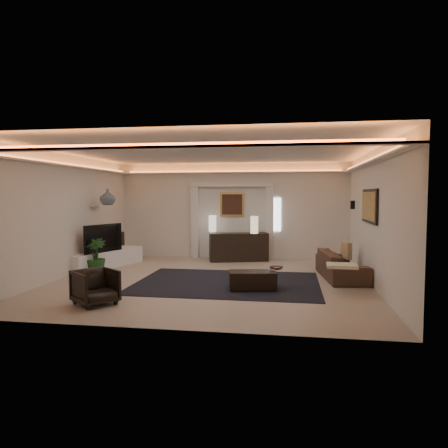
# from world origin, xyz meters

# --- Properties ---
(floor) EXTENTS (7.00, 7.00, 0.00)m
(floor) POSITION_xyz_m (0.00, 0.00, 0.00)
(floor) COLOR gray
(floor) RESTS_ON ground
(ceiling) EXTENTS (7.00, 7.00, 0.00)m
(ceiling) POSITION_xyz_m (0.00, 0.00, 2.90)
(ceiling) COLOR white
(ceiling) RESTS_ON ground
(wall_back) EXTENTS (7.00, 0.00, 7.00)m
(wall_back) POSITION_xyz_m (0.00, 3.50, 1.45)
(wall_back) COLOR silver
(wall_back) RESTS_ON ground
(wall_front) EXTENTS (7.00, 0.00, 7.00)m
(wall_front) POSITION_xyz_m (0.00, -3.50, 1.45)
(wall_front) COLOR silver
(wall_front) RESTS_ON ground
(wall_left) EXTENTS (0.00, 7.00, 7.00)m
(wall_left) POSITION_xyz_m (-3.50, 0.00, 1.45)
(wall_left) COLOR silver
(wall_left) RESTS_ON ground
(wall_right) EXTENTS (0.00, 7.00, 7.00)m
(wall_right) POSITION_xyz_m (3.50, 0.00, 1.45)
(wall_right) COLOR silver
(wall_right) RESTS_ON ground
(cove_soffit) EXTENTS (7.00, 7.00, 0.04)m
(cove_soffit) POSITION_xyz_m (0.00, 0.00, 2.62)
(cove_soffit) COLOR silver
(cove_soffit) RESTS_ON ceiling
(daylight_slit) EXTENTS (0.25, 0.03, 1.00)m
(daylight_slit) POSITION_xyz_m (1.35, 3.48, 1.35)
(daylight_slit) COLOR white
(daylight_slit) RESTS_ON wall_back
(area_rug) EXTENTS (4.00, 3.00, 0.01)m
(area_rug) POSITION_xyz_m (0.40, -0.20, 0.01)
(area_rug) COLOR black
(area_rug) RESTS_ON ground
(pilaster_left) EXTENTS (0.22, 0.20, 2.20)m
(pilaster_left) POSITION_xyz_m (-1.15, 3.40, 1.10)
(pilaster_left) COLOR silver
(pilaster_left) RESTS_ON ground
(pilaster_right) EXTENTS (0.22, 0.20, 2.20)m
(pilaster_right) POSITION_xyz_m (1.15, 3.40, 1.10)
(pilaster_right) COLOR silver
(pilaster_right) RESTS_ON ground
(alcove_header) EXTENTS (2.52, 0.20, 0.12)m
(alcove_header) POSITION_xyz_m (0.00, 3.40, 2.25)
(alcove_header) COLOR silver
(alcove_header) RESTS_ON wall_back
(painting_frame) EXTENTS (0.74, 0.04, 0.74)m
(painting_frame) POSITION_xyz_m (0.00, 3.47, 1.65)
(painting_frame) COLOR tan
(painting_frame) RESTS_ON wall_back
(painting_canvas) EXTENTS (0.62, 0.02, 0.62)m
(painting_canvas) POSITION_xyz_m (0.00, 3.44, 1.65)
(painting_canvas) COLOR #4C2D1E
(painting_canvas) RESTS_ON wall_back
(art_panel_frame) EXTENTS (0.04, 1.64, 0.74)m
(art_panel_frame) POSITION_xyz_m (3.47, 0.30, 1.70)
(art_panel_frame) COLOR black
(art_panel_frame) RESTS_ON wall_right
(art_panel_gold) EXTENTS (0.02, 1.50, 0.62)m
(art_panel_gold) POSITION_xyz_m (3.44, 0.30, 1.70)
(art_panel_gold) COLOR tan
(art_panel_gold) RESTS_ON wall_right
(wall_sconce) EXTENTS (0.12, 0.12, 0.22)m
(wall_sconce) POSITION_xyz_m (3.38, 2.20, 1.68)
(wall_sconce) COLOR black
(wall_sconce) RESTS_ON wall_right
(wall_niche) EXTENTS (0.10, 0.55, 0.04)m
(wall_niche) POSITION_xyz_m (-3.44, 1.40, 1.65)
(wall_niche) COLOR silver
(wall_niche) RESTS_ON wall_left
(console) EXTENTS (1.78, 0.97, 0.85)m
(console) POSITION_xyz_m (0.27, 2.93, 0.40)
(console) COLOR black
(console) RESTS_ON ground
(lamp_left) EXTENTS (0.24, 0.24, 0.50)m
(lamp_left) POSITION_xyz_m (-0.56, 3.19, 1.09)
(lamp_left) COLOR white
(lamp_left) RESTS_ON console
(lamp_right) EXTENTS (0.23, 0.23, 0.50)m
(lamp_right) POSITION_xyz_m (0.73, 2.87, 1.09)
(lamp_right) COLOR #FFE7BA
(lamp_right) RESTS_ON console
(media_ledge) EXTENTS (1.33, 2.51, 0.46)m
(media_ledge) POSITION_xyz_m (-3.15, 1.29, 0.23)
(media_ledge) COLOR white
(media_ledge) RESTS_ON ground
(tv) EXTENTS (1.24, 0.60, 0.73)m
(tv) POSITION_xyz_m (-3.15, 1.01, 0.81)
(tv) COLOR black
(tv) RESTS_ON media_ledge
(figurine) EXTENTS (0.17, 0.17, 0.40)m
(figurine) POSITION_xyz_m (-3.15, 2.46, 0.64)
(figurine) COLOR black
(figurine) RESTS_ON media_ledge
(ginger_jar) EXTENTS (0.53, 0.53, 0.43)m
(ginger_jar) POSITION_xyz_m (-3.06, 1.33, 1.89)
(ginger_jar) COLOR #525C6C
(ginger_jar) RESTS_ON wall_niche
(plant) EXTENTS (0.52, 0.52, 0.86)m
(plant) POSITION_xyz_m (-3.00, 0.46, 0.43)
(plant) COLOR #173D16
(plant) RESTS_ON ground
(sofa) EXTENTS (2.19, 1.06, 0.62)m
(sofa) POSITION_xyz_m (2.95, 0.76, 0.31)
(sofa) COLOR #3F2514
(sofa) RESTS_ON ground
(throw_blanket) EXTENTS (0.60, 0.49, 0.06)m
(throw_blanket) POSITION_xyz_m (2.78, -0.79, 0.55)
(throw_blanket) COLOR white
(throw_blanket) RESTS_ON sofa
(throw_pillow) EXTENTS (0.25, 0.43, 0.41)m
(throw_pillow) POSITION_xyz_m (3.15, 1.53, 0.55)
(throw_pillow) COLOR tan
(throw_pillow) RESTS_ON sofa
(coffee_table) EXTENTS (1.03, 0.68, 0.35)m
(coffee_table) POSITION_xyz_m (1.01, -0.77, 0.20)
(coffee_table) COLOR black
(coffee_table) RESTS_ON ground
(bowl) EXTENTS (0.36, 0.36, 0.07)m
(bowl) POSITION_xyz_m (1.48, -0.51, 0.44)
(bowl) COLOR black
(bowl) RESTS_ON coffee_table
(magazine) EXTENTS (0.28, 0.21, 0.03)m
(magazine) POSITION_xyz_m (1.48, -0.51, 0.42)
(magazine) COLOR white
(magazine) RESTS_ON coffee_table
(armchair) EXTENTS (0.96, 0.95, 0.63)m
(armchair) POSITION_xyz_m (-1.64, -2.36, 0.31)
(armchair) COLOR black
(armchair) RESTS_ON ground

